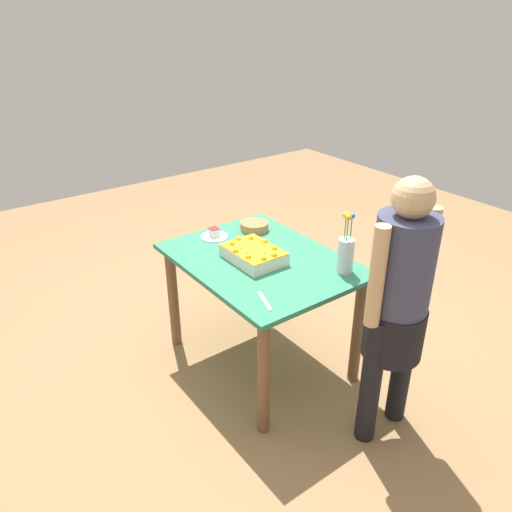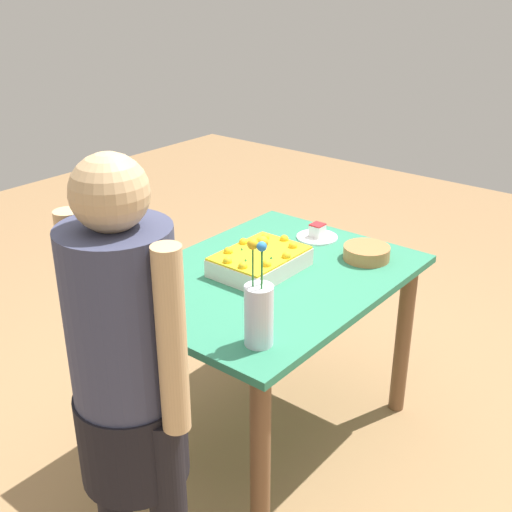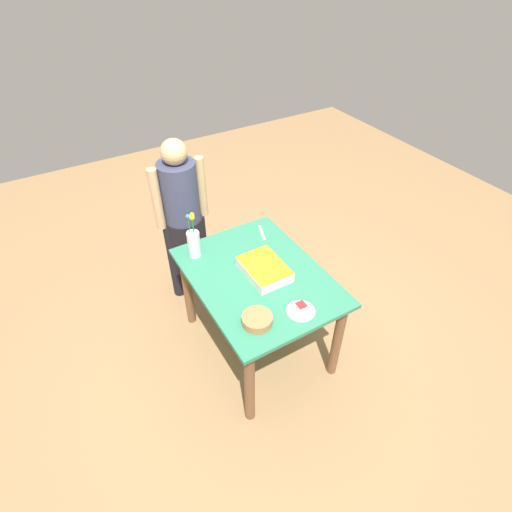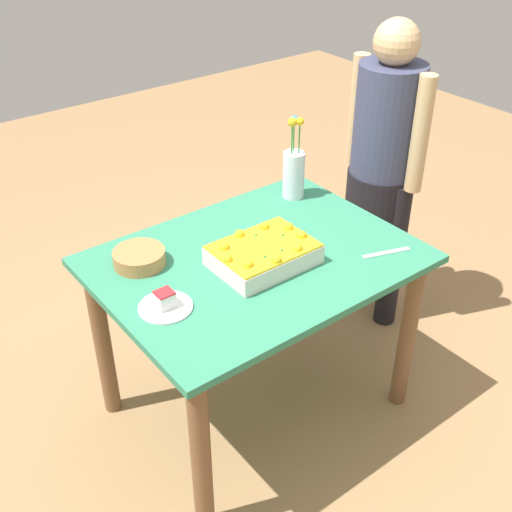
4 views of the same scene
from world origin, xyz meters
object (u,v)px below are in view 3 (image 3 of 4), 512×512
(sheet_cake, at_px, (264,269))
(flower_vase, at_px, (194,242))
(serving_plate_with_slice, at_px, (301,310))
(cake_knife, at_px, (262,233))
(person_standing, at_px, (182,213))
(fruit_bowl, at_px, (257,320))

(sheet_cake, height_order, flower_vase, flower_vase)
(sheet_cake, bearing_deg, flower_vase, -141.79)
(serving_plate_with_slice, relative_size, cake_knife, 0.95)
(sheet_cake, xyz_separation_m, cake_knife, (-0.41, 0.23, -0.04))
(person_standing, bearing_deg, fruit_bowl, -1.42)
(cake_knife, relative_size, flower_vase, 0.53)
(sheet_cake, distance_m, fruit_bowl, 0.46)
(fruit_bowl, bearing_deg, flower_vase, -175.39)
(flower_vase, height_order, person_standing, person_standing)
(fruit_bowl, bearing_deg, sheet_cake, 143.04)
(sheet_cake, relative_size, flower_vase, 0.99)
(flower_vase, bearing_deg, sheet_cake, 38.21)
(cake_knife, distance_m, person_standing, 0.68)
(serving_plate_with_slice, bearing_deg, fruit_bowl, -102.09)
(person_standing, bearing_deg, cake_knife, 44.80)
(person_standing, bearing_deg, flower_vase, -11.71)
(serving_plate_with_slice, height_order, person_standing, person_standing)
(serving_plate_with_slice, bearing_deg, person_standing, -169.01)
(sheet_cake, distance_m, person_standing, 0.93)
(flower_vase, bearing_deg, person_standing, 168.29)
(fruit_bowl, relative_size, person_standing, 0.13)
(flower_vase, relative_size, person_standing, 0.25)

